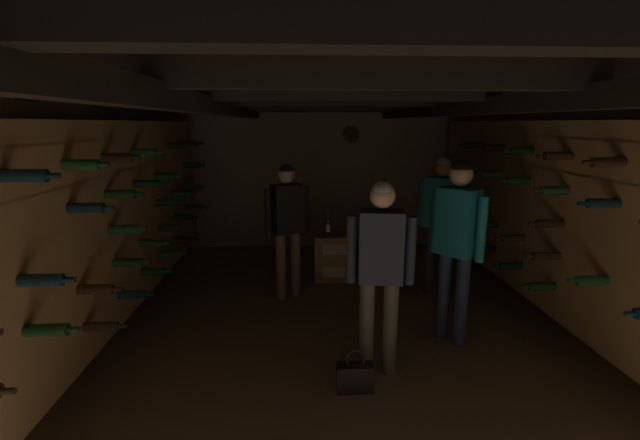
{
  "coord_description": "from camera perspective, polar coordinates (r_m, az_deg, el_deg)",
  "views": [
    {
      "loc": [
        -0.39,
        -3.77,
        2.03
      ],
      "look_at": [
        -0.17,
        0.36,
        1.09
      ],
      "focal_mm": 24.09,
      "sensor_mm": 36.0,
      "label": 1
    }
  ],
  "objects": [
    {
      "name": "person_guest_mid_right",
      "position": [
        4.06,
        17.7,
        -1.89
      ],
      "size": [
        0.44,
        0.43,
        1.71
      ],
      "color": "#232D4C",
      "rests_on": "ground_plane"
    },
    {
      "name": "room_shell",
      "position": [
        4.1,
        2.42,
        4.34
      ],
      "size": [
        4.72,
        6.52,
        2.41
      ],
      "color": "gray",
      "rests_on": "ground_plane"
    },
    {
      "name": "wine_crate_stack",
      "position": [
        5.68,
        1.85,
        -4.94
      ],
      "size": [
        0.52,
        0.35,
        0.6
      ],
      "color": "#A37547",
      "rests_on": "ground_plane"
    },
    {
      "name": "handbag",
      "position": [
        3.53,
        4.64,
        -20.04
      ],
      "size": [
        0.28,
        0.12,
        0.35
      ],
      "color": "black",
      "rests_on": "ground_plane"
    },
    {
      "name": "display_bottle",
      "position": [
        5.55,
        1.01,
        -0.68
      ],
      "size": [
        0.08,
        0.08,
        0.35
      ],
      "color": "black",
      "rests_on": "wine_crate_stack"
    },
    {
      "name": "person_guest_far_right",
      "position": [
        5.22,
        15.64,
        0.92
      ],
      "size": [
        0.46,
        0.39,
        1.65
      ],
      "color": "#2D2D33",
      "rests_on": "ground_plane"
    },
    {
      "name": "ground_plane",
      "position": [
        4.3,
        2.6,
        -15.39
      ],
      "size": [
        8.4,
        8.4,
        0.0
      ],
      "primitive_type": "plane",
      "color": "#8C7051"
    },
    {
      "name": "person_guest_far_left",
      "position": [
        4.95,
        -4.33,
        0.08
      ],
      "size": [
        0.5,
        0.42,
        1.58
      ],
      "color": "brown",
      "rests_on": "ground_plane"
    },
    {
      "name": "person_host_center",
      "position": [
        3.42,
        8.03,
        -5.52
      ],
      "size": [
        0.54,
        0.26,
        1.6
      ],
      "color": "#4C473D",
      "rests_on": "ground_plane"
    }
  ]
}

